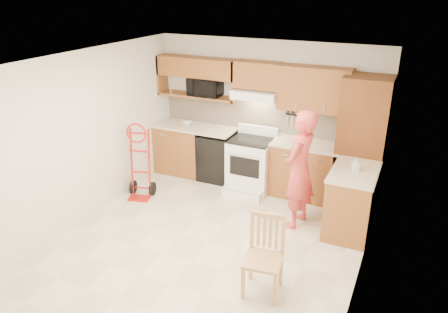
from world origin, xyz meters
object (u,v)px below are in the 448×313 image
Objects in this scene: microwave at (205,87)px; hand_truck at (139,165)px; person at (299,170)px; range at (250,161)px; dining_chair at (263,258)px.

microwave is 1.81m from hand_truck.
microwave is 0.33× the size of person.
hand_truck reaches higher than range.
person is 2.64m from hand_truck.
person is at bearing 85.23° from dining_chair.
microwave is at bearing -109.07° from person.
hand_truck is 3.03m from dining_chair.
person is 1.71m from dining_chair.
microwave is at bearing 120.36° from dining_chair.
hand_truck reaches higher than dining_chair.
microwave is at bearing 52.95° from hand_truck.
range is at bearing 18.43° from hand_truck.
person reaches higher than dining_chair.
hand_truck is at bearing -112.95° from microwave.
microwave reaches higher than hand_truck.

